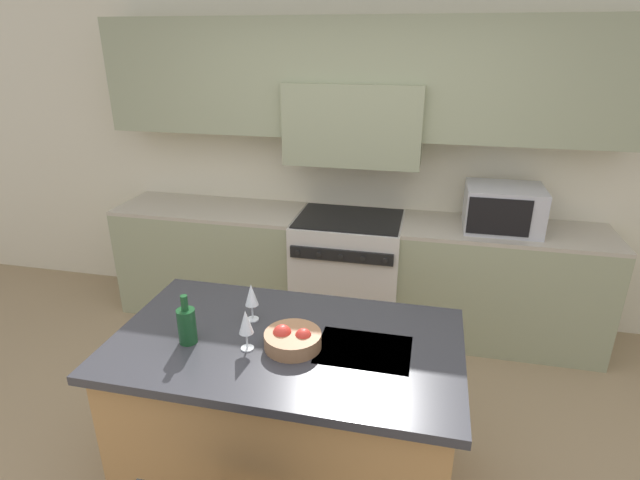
% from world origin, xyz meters
% --- Properties ---
extents(back_cabinetry, '(10.00, 0.46, 2.70)m').
position_xyz_m(back_cabinetry, '(0.00, 2.04, 1.61)').
color(back_cabinetry, beige).
rests_on(back_cabinetry, ground_plane).
extents(back_counter, '(3.92, 0.62, 0.94)m').
position_xyz_m(back_counter, '(-0.00, 1.79, 0.47)').
color(back_counter, gray).
rests_on(back_counter, ground_plane).
extents(range_stove, '(0.84, 0.70, 0.94)m').
position_xyz_m(range_stove, '(0.00, 1.77, 0.47)').
color(range_stove, beige).
rests_on(range_stove, ground_plane).
extents(microwave, '(0.54, 0.44, 0.32)m').
position_xyz_m(microwave, '(1.13, 1.79, 1.10)').
color(microwave, '#B7B7BC').
rests_on(microwave, back_counter).
extents(kitchen_island, '(1.70, 0.98, 0.89)m').
position_xyz_m(kitchen_island, '(-0.02, 0.09, 0.45)').
color(kitchen_island, '#B7844C').
rests_on(kitchen_island, ground_plane).
extents(wine_bottle, '(0.09, 0.09, 0.25)m').
position_xyz_m(wine_bottle, '(-0.48, -0.03, 0.98)').
color(wine_bottle, '#194723').
rests_on(wine_bottle, kitchen_island).
extents(wine_glass_near, '(0.07, 0.07, 0.21)m').
position_xyz_m(wine_glass_near, '(-0.18, -0.02, 1.03)').
color(wine_glass_near, white).
rests_on(wine_glass_near, kitchen_island).
extents(wine_glass_far, '(0.07, 0.07, 0.21)m').
position_xyz_m(wine_glass_far, '(-0.25, 0.23, 1.03)').
color(wine_glass_far, white).
rests_on(wine_glass_far, kitchen_island).
extents(fruit_bowl, '(0.27, 0.27, 0.11)m').
position_xyz_m(fruit_bowl, '(0.02, 0.04, 0.93)').
color(fruit_bowl, '#996B47').
rests_on(fruit_bowl, kitchen_island).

